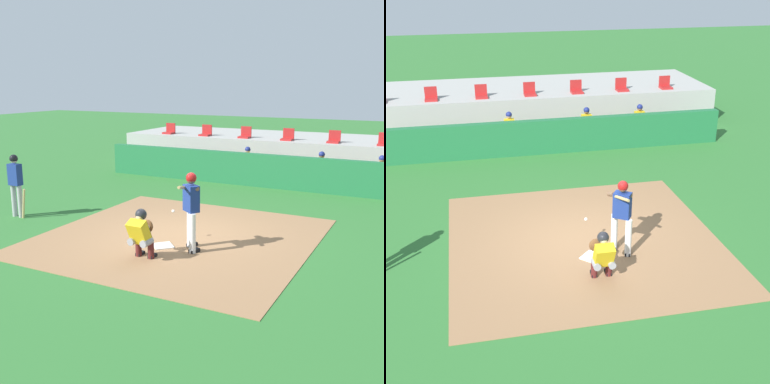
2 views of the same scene
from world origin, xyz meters
The scene contains 18 objects.
ground_plane centered at (0.00, 0.00, 0.00)m, with size 80.00×80.00×0.00m, color #2D6B2D.
dirt_infield centered at (0.00, 0.00, 0.01)m, with size 6.40×6.40×0.01m, color #936B47.
home_plate centered at (0.00, -0.80, 0.02)m, with size 0.44×0.44×0.02m, color white.
batter_at_plate centered at (0.69, -0.71, 1.04)m, with size 0.53×0.91×1.80m.
catcher_crouched centered at (0.00, -1.68, 0.61)m, with size 0.49×1.80×1.13m.
on_deck_batter centered at (-4.95, -0.46, 1.02)m, with size 0.58×0.23×1.79m.
dugout_wall centered at (0.00, 6.50, 0.60)m, with size 13.00×0.30×1.20m, color #1E6638.
dugout_bench centered at (0.00, 7.50, 0.23)m, with size 11.80×0.44×0.45m, color olive.
dugout_player_0 centered at (-1.02, 7.34, 0.67)m, with size 0.49×0.70×1.30m.
dugout_player_1 centered at (1.82, 7.34, 0.67)m, with size 0.49×0.70×1.30m.
dugout_player_2 centered at (3.86, 7.34, 0.67)m, with size 0.49×0.70×1.30m.
stands_platform centered at (0.00, 10.90, 0.70)m, with size 15.00×4.40×1.40m, color #9E9E99.
stadium_seat_0 centered at (-5.57, 9.38, 1.53)m, with size 0.46×0.46×0.48m.
stadium_seat_1 centered at (-3.71, 9.38, 1.53)m, with size 0.46×0.46×0.48m.
stadium_seat_2 centered at (-1.86, 9.38, 1.53)m, with size 0.46×0.46×0.48m.
stadium_seat_3 centered at (0.00, 9.38, 1.53)m, with size 0.46×0.46×0.48m.
stadium_seat_4 centered at (1.86, 9.38, 1.53)m, with size 0.46×0.46×0.48m.
stadium_seat_5 centered at (3.71, 9.38, 1.53)m, with size 0.46×0.46×0.48m.
Camera 1 is at (5.42, -9.97, 3.76)m, focal length 44.98 mm.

